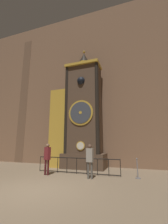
# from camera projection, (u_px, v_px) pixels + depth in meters

# --- Properties ---
(ground_plane) EXTENTS (28.00, 28.00, 0.00)m
(ground_plane) POSITION_uv_depth(u_px,v_px,m) (33.00, 191.00, 5.67)
(ground_plane) COLOR #847056
(cathedral_back_wall) EXTENTS (24.00, 0.32, 13.96)m
(cathedral_back_wall) POSITION_uv_depth(u_px,v_px,m) (86.00, 83.00, 13.22)
(cathedral_back_wall) COLOR #846047
(cathedral_back_wall) RESTS_ON ground_plane
(clock_tower) EXTENTS (4.22, 1.76, 9.32)m
(clock_tower) POSITION_uv_depth(u_px,v_px,m) (78.00, 116.00, 11.54)
(clock_tower) COLOR brown
(clock_tower) RESTS_ON ground_plane
(railing_fence) EXTENTS (5.12, 0.05, 0.91)m
(railing_fence) POSITION_uv_depth(u_px,v_px,m) (77.00, 165.00, 8.87)
(railing_fence) COLOR black
(railing_fence) RESTS_ON ground_plane
(visitor_near) EXTENTS (0.39, 0.32, 1.74)m
(visitor_near) POSITION_uv_depth(u_px,v_px,m) (47.00, 156.00, 8.63)
(visitor_near) COLOR #461518
(visitor_near) RESTS_ON ground_plane
(visitor_far) EXTENTS (0.35, 0.24, 1.71)m
(visitor_far) POSITION_uv_depth(u_px,v_px,m) (90.00, 158.00, 7.74)
(visitor_far) COLOR #58554F
(visitor_far) RESTS_ON ground_plane
(stanchion_post) EXTENTS (0.28, 0.28, 1.01)m
(stanchion_post) POSITION_uv_depth(u_px,v_px,m) (138.00, 172.00, 7.69)
(stanchion_post) COLOR gray
(stanchion_post) RESTS_ON ground_plane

